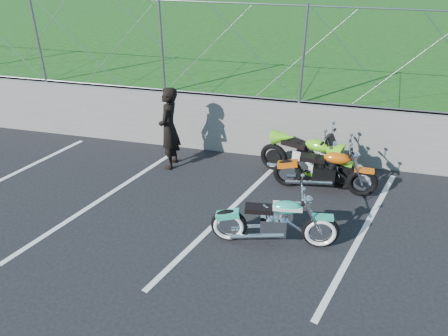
% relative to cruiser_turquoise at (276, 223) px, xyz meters
% --- Properties ---
extents(ground, '(90.00, 90.00, 0.00)m').
position_rel_cruiser_turquoise_xyz_m(ground, '(-0.98, -0.38, -0.41)').
color(ground, black).
rests_on(ground, ground).
extents(retaining_wall, '(30.00, 0.22, 1.30)m').
position_rel_cruiser_turquoise_xyz_m(retaining_wall, '(-0.98, 3.12, 0.24)').
color(retaining_wall, slate).
rests_on(retaining_wall, ground).
extents(grass_field, '(30.00, 20.00, 1.30)m').
position_rel_cruiser_turquoise_xyz_m(grass_field, '(-0.98, 13.12, 0.24)').
color(grass_field, '#164813').
rests_on(grass_field, ground).
extents(chain_link_fence, '(28.00, 0.03, 2.00)m').
position_rel_cruiser_turquoise_xyz_m(chain_link_fence, '(-0.98, 3.12, 1.89)').
color(chain_link_fence, gray).
rests_on(chain_link_fence, retaining_wall).
extents(parking_lines, '(18.29, 4.31, 0.01)m').
position_rel_cruiser_turquoise_xyz_m(parking_lines, '(0.22, 0.62, -0.41)').
color(parking_lines, silver).
rests_on(parking_lines, ground).
extents(cruiser_turquoise, '(2.07, 0.65, 1.03)m').
position_rel_cruiser_turquoise_xyz_m(cruiser_turquoise, '(0.00, 0.00, 0.00)').
color(cruiser_turquoise, black).
rests_on(cruiser_turquoise, ground).
extents(naked_orange, '(2.00, 0.68, 1.00)m').
position_rel_cruiser_turquoise_xyz_m(naked_orange, '(0.73, 1.83, 0.01)').
color(naked_orange, black).
rests_on(naked_orange, ground).
extents(sportbike_green, '(2.00, 0.84, 1.07)m').
position_rel_cruiser_turquoise_xyz_m(sportbike_green, '(0.35, 2.21, 0.05)').
color(sportbike_green, black).
rests_on(sportbike_green, ground).
extents(person_standing, '(0.45, 0.66, 1.77)m').
position_rel_cruiser_turquoise_xyz_m(person_standing, '(-2.55, 2.10, 0.47)').
color(person_standing, black).
rests_on(person_standing, ground).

